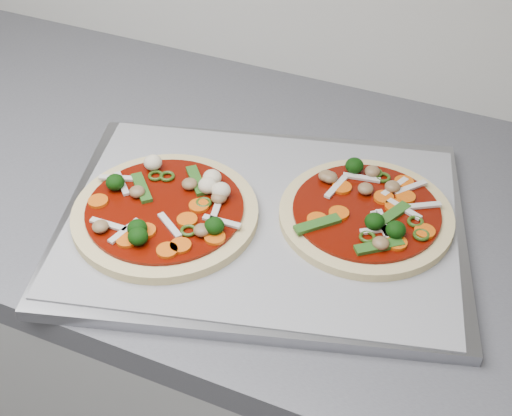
% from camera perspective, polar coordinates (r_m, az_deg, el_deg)
% --- Properties ---
extents(countertop, '(3.60, 0.60, 0.04)m').
position_cam_1_polar(countertop, '(0.92, 18.35, -4.48)').
color(countertop, '#5D5D64').
rests_on(countertop, base_cabinet).
extents(baking_tray, '(0.58, 0.49, 0.02)m').
position_cam_1_polar(baking_tray, '(0.89, 0.49, -1.22)').
color(baking_tray, '#929398').
rests_on(baking_tray, countertop).
extents(parchment, '(0.55, 0.45, 0.00)m').
position_cam_1_polar(parchment, '(0.88, 0.49, -0.79)').
color(parchment, '#9D9CA1').
rests_on(parchment, baking_tray).
extents(pizza_left, '(0.25, 0.25, 0.04)m').
position_cam_1_polar(pizza_left, '(0.88, -7.19, -0.23)').
color(pizza_left, '#D2BA7C').
rests_on(pizza_left, parchment).
extents(pizza_right, '(0.27, 0.27, 0.04)m').
position_cam_1_polar(pizza_right, '(0.89, 8.87, -0.38)').
color(pizza_right, '#D2BA7C').
rests_on(pizza_right, parchment).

